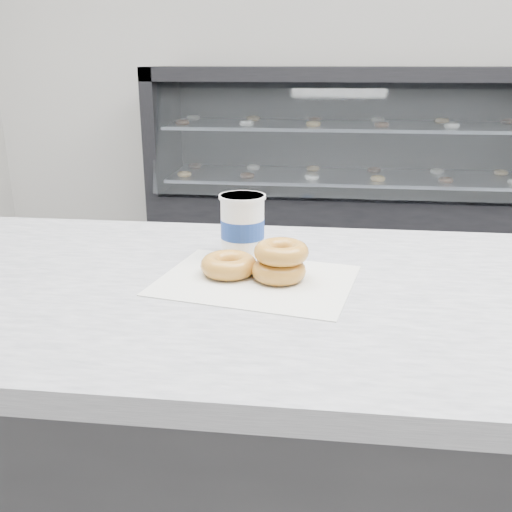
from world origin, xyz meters
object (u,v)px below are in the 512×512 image
(donut_single, at_px, (229,265))
(coffee_cup, at_px, (243,225))
(donut_stack, at_px, (280,261))
(display_case, at_px, (343,190))
(counter, at_px, (374,498))

(donut_single, distance_m, coffee_cup, 0.13)
(donut_single, height_order, donut_stack, donut_stack)
(donut_single, bearing_deg, display_case, 83.80)
(counter, relative_size, coffee_cup, 24.46)
(counter, bearing_deg, coffee_cup, 151.51)
(display_case, xyz_separation_m, coffee_cup, (-0.28, -2.57, 0.47))
(display_case, height_order, coffee_cup, display_case)
(coffee_cup, bearing_deg, display_case, 92.42)
(display_case, relative_size, donut_stack, 17.27)
(coffee_cup, bearing_deg, donut_stack, -47.93)
(donut_single, xyz_separation_m, coffee_cup, (0.01, 0.12, 0.04))
(counter, height_order, display_case, display_case)
(counter, distance_m, coffee_cup, 0.60)
(counter, distance_m, display_case, 2.72)
(coffee_cup, bearing_deg, counter, -19.78)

